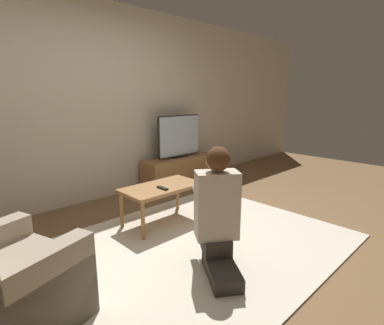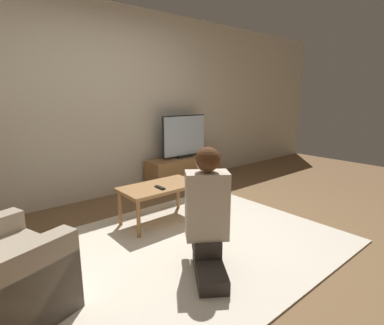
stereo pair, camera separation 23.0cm
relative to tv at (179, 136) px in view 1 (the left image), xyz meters
name	(u,v)px [view 1 (the left image)]	position (x,y,z in m)	size (l,w,h in m)	color
ground_plane	(200,244)	(-1.22, -1.65, -0.78)	(10.00, 10.00, 0.00)	brown
wall_back	(96,103)	(-1.22, 0.28, 0.52)	(10.00, 0.06, 2.60)	beige
rug	(200,243)	(-1.22, -1.65, -0.77)	(2.71, 2.18, 0.02)	beige
tv_stand	(180,171)	(0.00, 0.00, -0.56)	(1.28, 0.39, 0.44)	olive
tv	(179,136)	(0.00, 0.00, 0.00)	(0.82, 0.08, 0.67)	black
coffee_table	(162,190)	(-1.17, -1.02, -0.39)	(0.87, 0.47, 0.44)	olive
person_kneeling	(217,210)	(-1.40, -2.03, -0.27)	(0.67, 0.82, 1.00)	#332D28
remote	(162,188)	(-1.23, -1.11, -0.33)	(0.04, 0.15, 0.02)	black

